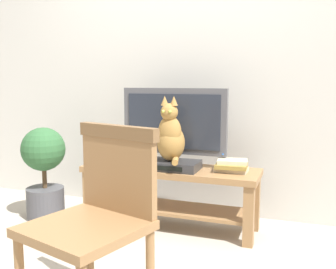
# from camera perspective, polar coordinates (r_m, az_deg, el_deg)

# --- Properties ---
(ground_plane) EXTENTS (12.00, 12.00, 0.00)m
(ground_plane) POSITION_cam_1_polar(r_m,az_deg,el_deg) (2.63, -3.97, -17.18)
(ground_plane) COLOR #ADA393
(back_wall) EXTENTS (7.00, 0.12, 2.80)m
(back_wall) POSITION_cam_1_polar(r_m,az_deg,el_deg) (3.37, 3.05, 12.74)
(back_wall) COLOR beige
(back_wall) RESTS_ON ground
(tv_stand) EXTENTS (1.33, 0.41, 0.47)m
(tv_stand) POSITION_cam_1_polar(r_m,az_deg,el_deg) (2.99, 0.33, -7.33)
(tv_stand) COLOR olive
(tv_stand) RESTS_ON ground
(tv) EXTENTS (0.82, 0.20, 0.59)m
(tv) POSITION_cam_1_polar(r_m,az_deg,el_deg) (2.99, 0.89, 1.47)
(tv) COLOR #4C4C51
(tv) RESTS_ON tv_stand
(media_box) EXTENTS (0.41, 0.24, 0.07)m
(media_box) POSITION_cam_1_polar(r_m,az_deg,el_deg) (2.89, 0.44, -4.44)
(media_box) COLOR #2D2D30
(media_box) RESTS_ON tv_stand
(cat) EXTENTS (0.21, 0.28, 0.47)m
(cat) POSITION_cam_1_polar(r_m,az_deg,el_deg) (2.84, 0.37, -0.25)
(cat) COLOR olive
(cat) RESTS_ON media_box
(wooden_chair) EXTENTS (0.56, 0.56, 0.91)m
(wooden_chair) POSITION_cam_1_polar(r_m,az_deg,el_deg) (1.79, -9.96, -10.76)
(wooden_chair) COLOR olive
(wooden_chair) RESTS_ON ground
(book_stack) EXTENTS (0.24, 0.20, 0.08)m
(book_stack) POSITION_cam_1_polar(r_m,az_deg,el_deg) (2.86, 9.22, -4.50)
(book_stack) COLOR beige
(book_stack) RESTS_ON tv_stand
(potted_plant) EXTENTS (0.35, 0.35, 0.74)m
(potted_plant) POSITION_cam_1_polar(r_m,az_deg,el_deg) (3.32, -17.54, -4.74)
(potted_plant) COLOR #47474C
(potted_plant) RESTS_ON ground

